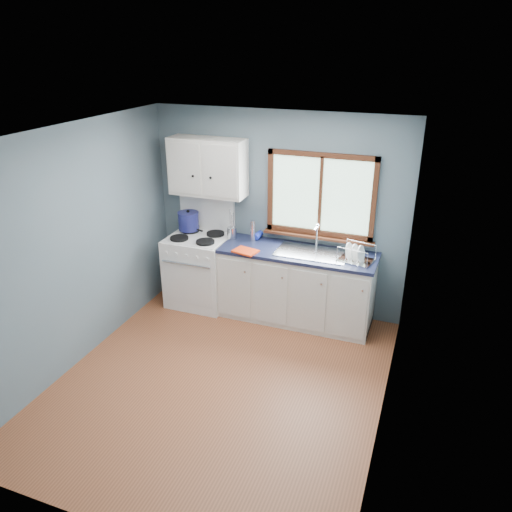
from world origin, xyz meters
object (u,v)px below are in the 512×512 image
(base_cabinets, at_px, (296,289))
(dish_rack, at_px, (356,256))
(skillet, at_px, (191,227))
(gas_range, at_px, (199,268))
(stockpot, at_px, (188,221))
(thermos, at_px, (253,231))
(utensil_crock, at_px, (232,233))
(sink, at_px, (312,258))

(base_cabinets, relative_size, dish_rack, 4.33)
(skillet, bearing_deg, gas_range, -20.20)
(stockpot, bearing_deg, gas_range, -34.01)
(skillet, relative_size, thermos, 1.35)
(stockpot, xyz_separation_m, utensil_crock, (0.61, -0.02, -0.08))
(skillet, relative_size, utensil_crock, 0.93)
(stockpot, bearing_deg, utensil_crock, -1.40)
(base_cabinets, xyz_separation_m, stockpot, (-1.50, 0.11, 0.67))
(base_cabinets, height_order, sink, sink)
(stockpot, xyz_separation_m, thermos, (0.88, 0.01, -0.03))
(skillet, bearing_deg, base_cabinets, 15.56)
(thermos, bearing_deg, dish_rack, -6.98)
(gas_range, height_order, stockpot, gas_range)
(utensil_crock, height_order, dish_rack, utensil_crock)
(gas_range, height_order, utensil_crock, gas_range)
(gas_range, xyz_separation_m, dish_rack, (2.00, -0.02, 0.48))
(skillet, bearing_deg, stockpot, -102.12)
(gas_range, distance_m, thermos, 0.90)
(base_cabinets, distance_m, sink, 0.48)
(dish_rack, bearing_deg, gas_range, -168.59)
(gas_range, bearing_deg, thermos, 11.45)
(sink, bearing_deg, base_cabinets, 179.87)
(base_cabinets, relative_size, stockpot, 5.33)
(thermos, bearing_deg, stockpot, -179.38)
(sink, bearing_deg, dish_rack, -4.30)
(stockpot, distance_m, thermos, 0.88)
(utensil_crock, xyz_separation_m, dish_rack, (1.58, -0.14, -0.03))
(base_cabinets, xyz_separation_m, dish_rack, (0.69, -0.04, 0.56))
(dish_rack, bearing_deg, utensil_crock, -172.91)
(sink, distance_m, skillet, 1.67)
(gas_range, relative_size, stockpot, 3.92)
(base_cabinets, xyz_separation_m, utensil_crock, (-0.88, 0.10, 0.59))
(gas_range, xyz_separation_m, stockpot, (-0.19, 0.13, 0.59))
(sink, xyz_separation_m, dish_rack, (0.51, -0.04, 0.11))
(stockpot, relative_size, dish_rack, 0.81)
(sink, distance_m, dish_rack, 0.53)
(skillet, xyz_separation_m, thermos, (0.87, -0.01, 0.07))
(sink, bearing_deg, skillet, 175.33)
(utensil_crock, bearing_deg, gas_range, -164.73)
(thermos, bearing_deg, sink, -8.69)
(base_cabinets, bearing_deg, sink, -0.13)
(gas_range, distance_m, skillet, 0.54)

